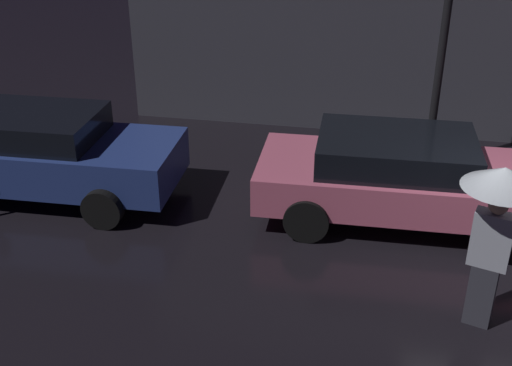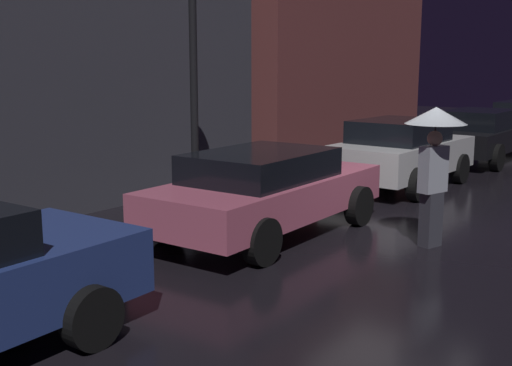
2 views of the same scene
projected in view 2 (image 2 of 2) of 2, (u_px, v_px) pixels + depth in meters
ground_plane at (396, 229)px, 10.73m from camera, size 60.00×60.00×0.00m
building_facade_left at (33, 43)px, 12.18m from camera, size 9.78×3.00×6.21m
building_facade_right at (320, 11)px, 20.15m from camera, size 8.91×3.00×8.69m
parked_car_pink at (266, 189)px, 10.26m from camera, size 4.55×2.07×1.37m
parked_car_white at (401, 152)px, 14.19m from camera, size 4.03×2.03×1.51m
parked_car_black at (480, 134)px, 17.84m from camera, size 4.27×1.97×1.46m
pedestrian_with_umbrella at (435, 144)px, 9.44m from camera, size 0.90×0.90×2.10m
street_lamp_near at (193, 58)px, 11.44m from camera, size 0.38×0.38×4.28m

